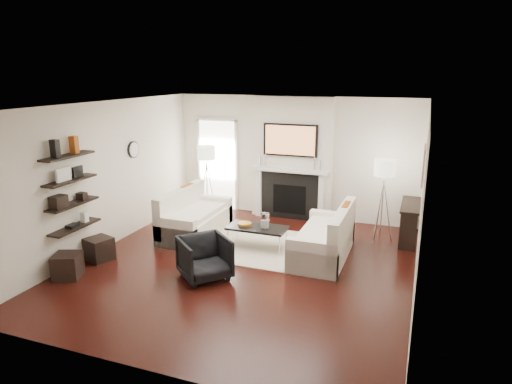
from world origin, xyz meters
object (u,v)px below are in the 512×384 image
(coffee_table, at_px, (257,228))
(lamp_left_shade, at_px, (206,153))
(loveseat_right_base, at_px, (322,246))
(lamp_right_shade, at_px, (385,168))
(armchair, at_px, (205,256))
(loveseat_left_base, at_px, (196,225))
(ottoman_near, at_px, (99,249))

(coffee_table, xyz_separation_m, lamp_left_shade, (-1.79, 1.54, 1.05))
(loveseat_right_base, relative_size, lamp_right_shade, 4.50)
(armchair, relative_size, lamp_left_shade, 1.86)
(loveseat_left_base, relative_size, armchair, 2.41)
(coffee_table, height_order, ottoman_near, coffee_table)
(coffee_table, distance_m, lamp_left_shade, 2.59)
(armchair, height_order, ottoman_near, armchair)
(coffee_table, bearing_deg, lamp_right_shade, 30.37)
(lamp_left_shade, bearing_deg, loveseat_right_base, -26.99)
(lamp_left_shade, height_order, ottoman_near, lamp_left_shade)
(loveseat_right_base, height_order, coffee_table, same)
(armchair, relative_size, ottoman_near, 1.86)
(loveseat_left_base, relative_size, ottoman_near, 4.50)
(loveseat_right_base, bearing_deg, armchair, -136.58)
(ottoman_near, bearing_deg, loveseat_right_base, 22.14)
(armchair, bearing_deg, loveseat_left_base, 73.75)
(loveseat_left_base, bearing_deg, coffee_table, -10.15)
(loveseat_right_base, distance_m, ottoman_near, 3.93)
(loveseat_right_base, distance_m, armchair, 2.18)
(ottoman_near, bearing_deg, lamp_left_shade, 78.41)
(loveseat_left_base, height_order, ottoman_near, loveseat_left_base)
(ottoman_near, bearing_deg, coffee_table, 31.54)
(loveseat_left_base, relative_size, coffee_table, 1.64)
(lamp_right_shade, bearing_deg, ottoman_near, -149.00)
(loveseat_right_base, bearing_deg, ottoman_near, -157.86)
(lamp_left_shade, xyz_separation_m, ottoman_near, (-0.62, -3.02, -1.25))
(loveseat_right_base, bearing_deg, coffee_table, -179.83)
(loveseat_left_base, distance_m, ottoman_near, 2.00)
(armchair, distance_m, ottoman_near, 2.08)
(loveseat_right_base, distance_m, lamp_left_shade, 3.61)
(loveseat_right_base, xyz_separation_m, coffee_table, (-1.23, -0.00, 0.19))
(loveseat_right_base, distance_m, coffee_table, 1.25)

